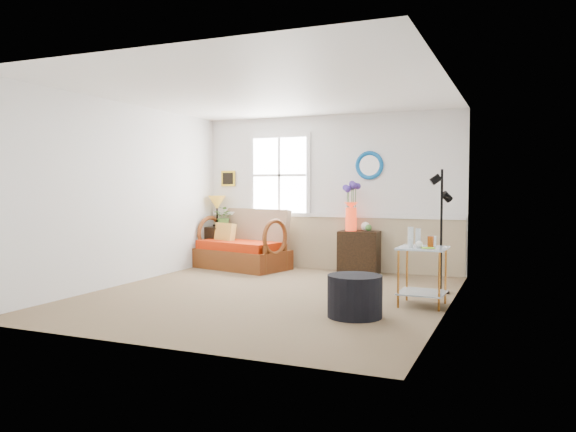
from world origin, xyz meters
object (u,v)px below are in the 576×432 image
at_px(cabinet, 359,252).
at_px(floor_lamp, 441,231).
at_px(side_table, 422,276).
at_px(loveseat, 242,239).
at_px(lamp_stand, 218,246).
at_px(ottoman, 355,296).

height_order(cabinet, floor_lamp, floor_lamp).
relative_size(cabinet, floor_lamp, 0.42).
bearing_deg(side_table, floor_lamp, 84.28).
xyz_separation_m(loveseat, side_table, (3.35, -1.86, -0.16)).
bearing_deg(loveseat, lamp_stand, 169.94).
bearing_deg(ottoman, floor_lamp, 69.34).
height_order(lamp_stand, ottoman, lamp_stand).
bearing_deg(side_table, lamp_stand, 151.60).
bearing_deg(side_table, loveseat, 150.92).
height_order(side_table, ottoman, side_table).
relative_size(lamp_stand, floor_lamp, 0.41).
xyz_separation_m(lamp_stand, cabinet, (2.65, -0.04, 0.01)).
bearing_deg(cabinet, loveseat, -175.40).
bearing_deg(side_table, cabinet, 122.54).
xyz_separation_m(lamp_stand, ottoman, (3.42, -3.02, -0.11)).
xyz_separation_m(cabinet, floor_lamp, (1.45, -1.21, 0.47)).
height_order(cabinet, side_table, side_table).
xyz_separation_m(loveseat, cabinet, (2.00, 0.26, -0.16)).
bearing_deg(floor_lamp, cabinet, 122.03).
relative_size(loveseat, floor_lamp, 0.95).
bearing_deg(loveseat, cabinet, 22.14).
bearing_deg(cabinet, floor_lamp, -42.83).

